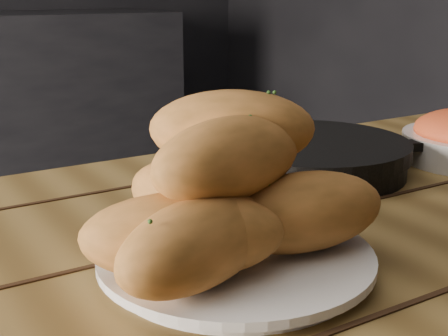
# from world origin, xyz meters

# --- Properties ---
(plate) EXTENTS (0.25, 0.25, 0.02)m
(plate) POSITION_xyz_m (0.44, -0.49, 0.76)
(plate) COLOR white
(plate) RESTS_ON table
(bread_rolls) EXTENTS (0.29, 0.24, 0.14)m
(bread_rolls) POSITION_xyz_m (0.43, -0.49, 0.82)
(bread_rolls) COLOR #C87A37
(bread_rolls) RESTS_ON plate
(skillet) EXTENTS (0.39, 0.27, 0.05)m
(skillet) POSITION_xyz_m (0.69, -0.28, 0.77)
(skillet) COLOR black
(skillet) RESTS_ON table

